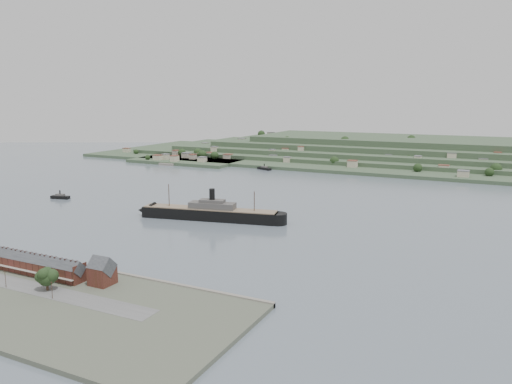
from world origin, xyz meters
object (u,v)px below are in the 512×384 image
at_px(steamship, 206,213).
at_px(tugboat, 60,197).
at_px(gabled_building, 102,272).
at_px(fig_tree, 46,276).
at_px(terrace_row, 39,265).

distance_m(steamship, tugboat, 157.45).
xyz_separation_m(gabled_building, tugboat, (-184.97, 144.89, -6.30)).
bearing_deg(tugboat, fig_tree, -44.01).
xyz_separation_m(terrace_row, tugboat, (-147.47, 148.91, -4.95)).
height_order(terrace_row, gabled_building, gabled_building).
xyz_separation_m(steamship, fig_tree, (10.71, -154.44, 3.67)).
height_order(terrace_row, steamship, steamship).
height_order(gabled_building, fig_tree, gabled_building).
relative_size(terrace_row, steamship, 0.48).
bearing_deg(fig_tree, tugboat, 135.99).
bearing_deg(terrace_row, steamship, 86.05).
bearing_deg(gabled_building, terrace_row, -173.88).
bearing_deg(terrace_row, tugboat, 134.72).
xyz_separation_m(tugboat, fig_tree, (167.93, -162.20, 6.95)).
relative_size(gabled_building, fig_tree, 1.26).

